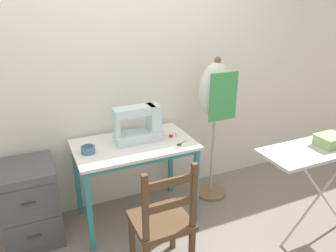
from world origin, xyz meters
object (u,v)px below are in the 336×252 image
at_px(thread_spool_near_machine, 161,132).
at_px(wooden_chair, 162,222).
at_px(thread_spool_mid_table, 171,135).
at_px(sewing_machine, 140,125).
at_px(ironing_board, 330,150).
at_px(thread_spool_far_edge, 176,134).
at_px(dress_form, 216,99).
at_px(fabric_bowl, 88,149).
at_px(filing_cabinet, 30,203).
at_px(scissors, 181,144).
at_px(storage_box, 330,140).

height_order(thread_spool_near_machine, wooden_chair, wooden_chair).
bearing_deg(thread_spool_mid_table, sewing_machine, 169.91).
relative_size(sewing_machine, ironing_board, 0.35).
bearing_deg(thread_spool_far_edge, dress_form, 7.12).
relative_size(fabric_bowl, ironing_board, 0.09).
relative_size(sewing_machine, thread_spool_far_edge, 10.86).
height_order(thread_spool_far_edge, wooden_chair, wooden_chair).
bearing_deg(filing_cabinet, thread_spool_near_machine, -0.17).
bearing_deg(scissors, wooden_chair, -127.52).
bearing_deg(thread_spool_mid_table, thread_spool_near_machine, 116.44).
bearing_deg(storage_box, sewing_machine, 143.33).
bearing_deg(filing_cabinet, scissors, -11.94).
height_order(ironing_board, storage_box, storage_box).
relative_size(fabric_bowl, dress_form, 0.08).
height_order(thread_spool_near_machine, thread_spool_mid_table, thread_spool_mid_table).
bearing_deg(storage_box, thread_spool_far_edge, 135.83).
height_order(thread_spool_near_machine, ironing_board, ironing_board).
distance_m(sewing_machine, thread_spool_near_machine, 0.26).
distance_m(thread_spool_near_machine, ironing_board, 1.39).
bearing_deg(ironing_board, storage_box, -166.77).
relative_size(ironing_board, storage_box, 5.65).
distance_m(filing_cabinet, dress_form, 1.84).
bearing_deg(thread_spool_far_edge, ironing_board, -43.19).
relative_size(fabric_bowl, wooden_chair, 0.12).
height_order(thread_spool_near_machine, dress_form, dress_form).
bearing_deg(sewing_machine, storage_box, -36.67).
bearing_deg(thread_spool_near_machine, wooden_chair, -112.70).
relative_size(sewing_machine, scissors, 3.10).
height_order(sewing_machine, scissors, sewing_machine).
bearing_deg(fabric_bowl, storage_box, -26.89).
distance_m(scissors, filing_cabinet, 1.34).
relative_size(thread_spool_near_machine, storage_box, 0.19).
height_order(thread_spool_mid_table, storage_box, storage_box).
distance_m(thread_spool_mid_table, thread_spool_far_edge, 0.06).
relative_size(thread_spool_near_machine, thread_spool_mid_table, 0.94).
xyz_separation_m(thread_spool_mid_table, thread_spool_far_edge, (0.06, 0.01, -0.00)).
distance_m(fabric_bowl, scissors, 0.77).
distance_m(thread_spool_far_edge, ironing_board, 1.25).
bearing_deg(thread_spool_near_machine, thread_spool_mid_table, -63.56).
height_order(thread_spool_mid_table, dress_form, dress_form).
relative_size(fabric_bowl, scissors, 0.85).
relative_size(thread_spool_mid_table, thread_spool_far_edge, 1.12).
relative_size(fabric_bowl, thread_spool_far_edge, 2.97).
bearing_deg(thread_spool_mid_table, fabric_bowl, -179.59).
height_order(fabric_bowl, ironing_board, ironing_board).
bearing_deg(storage_box, thread_spool_mid_table, 137.82).
bearing_deg(fabric_bowl, thread_spool_far_edge, 0.90).
bearing_deg(storage_box, ironing_board, 13.23).
bearing_deg(sewing_machine, thread_spool_near_machine, 13.95).
relative_size(thread_spool_near_machine, ironing_board, 0.03).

